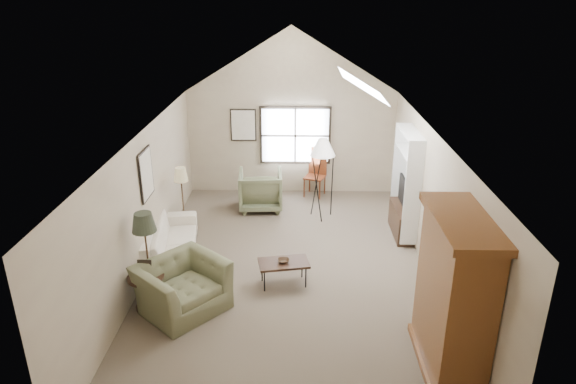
{
  "coord_description": "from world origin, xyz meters",
  "views": [
    {
      "loc": [
        0.18,
        -8.04,
        4.77
      ],
      "look_at": [
        0.0,
        0.4,
        1.4
      ],
      "focal_mm": 32.0,
      "sensor_mm": 36.0,
      "label": 1
    }
  ],
  "objects_px": {
    "side_table": "(147,292)",
    "side_chair": "(315,173)",
    "sofa": "(171,243)",
    "coffee_table": "(284,273)",
    "armchair_near": "(182,287)",
    "armchair_far": "(261,190)",
    "armoire": "(454,296)"
  },
  "relations": [
    {
      "from": "armoire",
      "to": "side_chair",
      "type": "distance_m",
      "value": 6.33
    },
    {
      "from": "coffee_table",
      "to": "sofa",
      "type": "bearing_deg",
      "value": 158.02
    },
    {
      "from": "armchair_near",
      "to": "side_table",
      "type": "height_order",
      "value": "armchair_near"
    },
    {
      "from": "side_table",
      "to": "armchair_near",
      "type": "bearing_deg",
      "value": -3.3
    },
    {
      "from": "side_table",
      "to": "side_chair",
      "type": "relative_size",
      "value": 0.49
    },
    {
      "from": "armchair_near",
      "to": "armoire",
      "type": "bearing_deg",
      "value": -65.81
    },
    {
      "from": "armchair_far",
      "to": "side_chair",
      "type": "relative_size",
      "value": 0.85
    },
    {
      "from": "coffee_table",
      "to": "side_chair",
      "type": "bearing_deg",
      "value": 81.1
    },
    {
      "from": "side_table",
      "to": "side_chair",
      "type": "bearing_deg",
      "value": 60.04
    },
    {
      "from": "sofa",
      "to": "coffee_table",
      "type": "xyz_separation_m",
      "value": [
        2.14,
        -0.86,
        -0.12
      ]
    },
    {
      "from": "armchair_near",
      "to": "coffee_table",
      "type": "height_order",
      "value": "armchair_near"
    },
    {
      "from": "side_table",
      "to": "side_chair",
      "type": "height_order",
      "value": "side_chair"
    },
    {
      "from": "armchair_near",
      "to": "side_chair",
      "type": "bearing_deg",
      "value": 17.76
    },
    {
      "from": "coffee_table",
      "to": "side_table",
      "type": "bearing_deg",
      "value": -161.05
    },
    {
      "from": "armchair_near",
      "to": "side_chair",
      "type": "height_order",
      "value": "side_chair"
    },
    {
      "from": "sofa",
      "to": "armchair_far",
      "type": "bearing_deg",
      "value": -40.79
    },
    {
      "from": "armoire",
      "to": "armchair_near",
      "type": "relative_size",
      "value": 1.76
    },
    {
      "from": "armchair_near",
      "to": "side_table",
      "type": "bearing_deg",
      "value": 128.91
    },
    {
      "from": "side_table",
      "to": "side_chair",
      "type": "xyz_separation_m",
      "value": [
        2.78,
        4.83,
        0.3
      ]
    },
    {
      "from": "armoire",
      "to": "sofa",
      "type": "xyz_separation_m",
      "value": [
        -4.38,
        2.87,
        -0.77
      ]
    },
    {
      "from": "coffee_table",
      "to": "side_chair",
      "type": "height_order",
      "value": "side_chair"
    },
    {
      "from": "armchair_far",
      "to": "side_table",
      "type": "bearing_deg",
      "value": 65.4
    },
    {
      "from": "armoire",
      "to": "side_table",
      "type": "xyz_separation_m",
      "value": [
        -4.38,
        1.27,
        -0.81
      ]
    },
    {
      "from": "armchair_near",
      "to": "coffee_table",
      "type": "bearing_deg",
      "value": -21.71
    },
    {
      "from": "sofa",
      "to": "side_table",
      "type": "height_order",
      "value": "sofa"
    },
    {
      "from": "sofa",
      "to": "side_chair",
      "type": "bearing_deg",
      "value": -49.47
    },
    {
      "from": "coffee_table",
      "to": "side_chair",
      "type": "xyz_separation_m",
      "value": [
        0.64,
        4.09,
        0.37
      ]
    },
    {
      "from": "side_chair",
      "to": "armchair_near",
      "type": "bearing_deg",
      "value": -94.07
    },
    {
      "from": "armchair_near",
      "to": "sofa",
      "type": "bearing_deg",
      "value": 61.51
    },
    {
      "from": "armoire",
      "to": "side_chair",
      "type": "relative_size",
      "value": 1.87
    },
    {
      "from": "armchair_far",
      "to": "sofa",
      "type": "bearing_deg",
      "value": 53.99
    },
    {
      "from": "armchair_far",
      "to": "coffee_table",
      "type": "height_order",
      "value": "armchair_far"
    }
  ]
}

